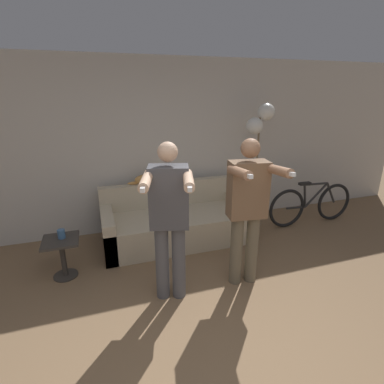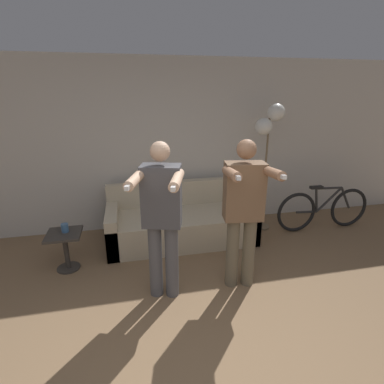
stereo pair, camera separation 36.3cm
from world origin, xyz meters
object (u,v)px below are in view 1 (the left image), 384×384
Objects in this scene: cat at (147,179)px; bicycle at (311,204)px; cup at (61,234)px; couch at (177,223)px; floor_lamp at (260,126)px; side_table at (62,250)px; person_left at (169,215)px; person_right at (248,205)px.

bicycle is at bearing -10.97° from cat.
bicycle is at bearing 4.77° from cup.
floor_lamp is at bearing 4.72° from couch.
couch is at bearing 18.05° from side_table.
bicycle is (2.68, 1.12, -0.62)m from person_left.
floor_lamp is 3.97× the size of side_table.
cat reaches higher than bicycle.
couch is at bearing -46.34° from cat.
person_left is 1.48m from side_table.
person_right is at bearing -70.57° from couch.
cup is at bearing 64.96° from side_table.
cat is at bearing 169.03° from bicycle.
floor_lamp reaches higher than side_table.
cup is at bearing 159.39° from person_left.
cat is at bearing 35.73° from side_table.
couch is at bearing 17.09° from cup.
couch is 4.32× the size of side_table.
person_left is 0.86× the size of floor_lamp.
person_right reaches higher than side_table.
person_right is at bearing -22.31° from cup.
person_left is 0.86m from person_right.
cat reaches higher than cup.
person_left is at bearing -142.06° from floor_lamp.
couch is 1.34× the size of bicycle.
person_right is at bearing -123.35° from floor_lamp.
person_right reaches higher than cup.
couch reaches higher than bicycle.
cat is 1.47m from cup.
person_left reaches higher than cup.
couch reaches higher than cup.
person_right is 3.41× the size of side_table.
cat is at bearing 133.66° from couch.
side_table is 3.81m from bicycle.
cup is at bearing -162.91° from couch.
bicycle is (2.27, -0.15, 0.08)m from couch.
cup reaches higher than side_table.
bicycle is at bearing 38.30° from person_left.
cat is at bearing 102.99° from person_left.
floor_lamp is (1.36, 0.11, 1.35)m from couch.
cat is (-0.34, 0.36, 0.62)m from couch.
person_left reaches higher than couch.
person_left reaches higher than person_right.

